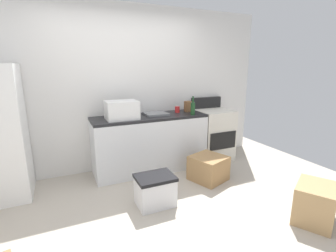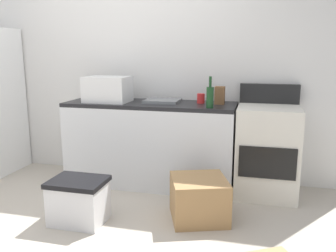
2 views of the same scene
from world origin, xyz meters
name	(u,v)px [view 2 (image 2 of 2)]	position (x,y,z in m)	size (l,w,h in m)	color
ground_plane	(73,231)	(0.00, 0.00, 0.00)	(6.00, 6.00, 0.00)	#B2A899
wall_back	(134,63)	(0.00, 1.55, 1.30)	(5.00, 0.10, 2.60)	silver
kitchen_counter	(151,143)	(0.30, 1.20, 0.45)	(1.80, 0.60, 0.90)	silver
stove_oven	(267,149)	(1.52, 1.21, 0.47)	(0.60, 0.61, 1.10)	silver
microwave	(108,89)	(-0.15, 1.13, 1.04)	(0.46, 0.34, 0.27)	white
sink_basin	(163,101)	(0.42, 1.25, 0.92)	(0.36, 0.32, 0.03)	slate
wine_bottle	(210,96)	(0.96, 0.99, 1.01)	(0.07, 0.07, 0.30)	#193F1E
coffee_mug	(201,98)	(0.83, 1.28, 0.95)	(0.08, 0.08, 0.10)	red
knife_block	(220,95)	(1.03, 1.27, 0.99)	(0.10, 0.10, 0.18)	brown
cardboard_box_medium	(199,199)	(0.96, 0.48, 0.18)	(0.46, 0.47, 0.36)	#A37A4C
storage_bin	(79,201)	(-0.02, 0.16, 0.19)	(0.46, 0.36, 0.38)	silver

